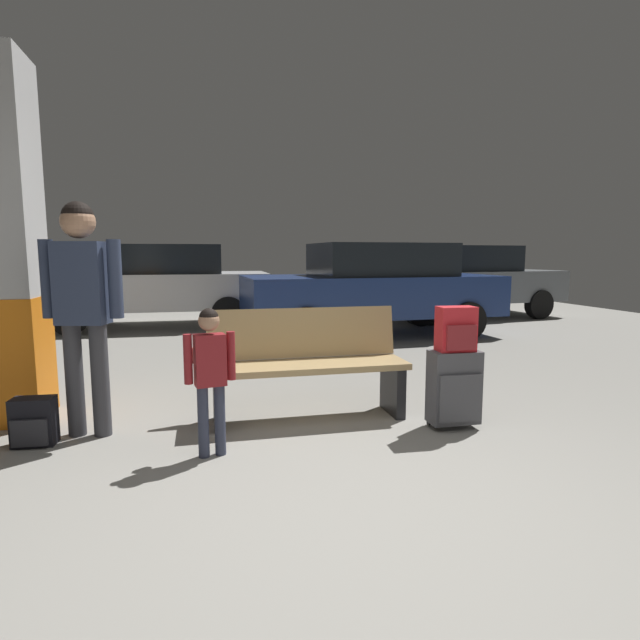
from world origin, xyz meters
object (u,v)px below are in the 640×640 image
parked_car_side (463,279)px  parked_car_far (157,283)px  backpack_bright (456,330)px  child (210,366)px  suitcase (454,387)px  parked_car_near (373,287)px  adult (82,294)px  bench (307,364)px  backpack_dark_floor (34,422)px

parked_car_side → parked_car_far: size_ratio=1.04×
backpack_bright → child: size_ratio=0.34×
suitcase → parked_car_side: parked_car_side is taller
backpack_bright → suitcase: bearing=64.4°
parked_car_near → parked_car_side: bearing=35.6°
adult → parked_car_side: bearing=43.3°
bench → parked_car_far: bearing=105.6°
backpack_bright → bench: bearing=152.7°
backpack_bright → parked_car_near: parked_car_near is taller
child → parked_car_side: (5.35, 6.47, 0.20)m
adult → parked_car_far: adult is taller
bench → suitcase: size_ratio=2.65×
bench → parked_car_near: 4.36m
parked_car_near → backpack_bright: bearing=-101.1°
backpack_dark_floor → parked_car_side: bearing=42.4°
parked_car_near → bench: bearing=-116.1°
child → adult: size_ratio=0.58×
backpack_dark_floor → parked_car_far: bearing=86.5°
child → parked_car_near: (2.70, 4.57, 0.20)m
backpack_bright → parked_car_far: parked_car_far is taller
parked_car_far → parked_car_side: bearing=-0.4°
suitcase → parked_car_near: parked_car_near is taller
adult → parked_car_far: size_ratio=0.41×
adult → parked_car_near: size_ratio=0.41×
parked_car_side → parked_car_far: (-6.20, 0.04, 0.00)m
parked_car_far → parked_car_near: bearing=-28.7°
parked_car_side → suitcase: bearing=-119.1°
parked_car_near → child: bearing=-120.6°
suitcase → bench: bearing=152.8°
bench → adult: (-1.66, -0.07, 0.61)m
backpack_bright → backpack_dark_floor: size_ratio=1.00×
backpack_bright → backpack_dark_floor: bearing=173.6°
bench → backpack_dark_floor: (-2.00, -0.20, -0.28)m
suitcase → backpack_dark_floor: bearing=173.7°
child → backpack_dark_floor: bearing=158.7°
parked_car_side → bench: bearing=-128.2°
backpack_bright → backpack_dark_floor: (-3.04, 0.34, -0.60)m
child → adult: bearing=145.5°
backpack_bright → child: (-1.83, -0.13, -0.16)m
backpack_dark_floor → parked_car_near: parked_car_near is taller
adult → backpack_dark_floor: 0.96m
parked_car_side → parked_car_far: same height
suitcase → adult: adult is taller
backpack_bright → parked_car_far: 6.92m
bench → parked_car_near: parked_car_near is taller
suitcase → backpack_dark_floor: suitcase is taller
backpack_bright → adult: adult is taller
parked_car_near → suitcase: bearing=-101.1°
parked_car_side → parked_car_near: same height
parked_car_far → parked_car_near: same height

